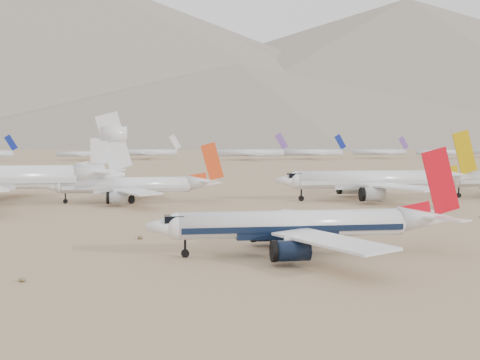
{
  "coord_description": "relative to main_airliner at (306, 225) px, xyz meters",
  "views": [
    {
      "loc": [
        -30.63,
        -94.41,
        17.43
      ],
      "look_at": [
        -8.82,
        48.1,
        7.0
      ],
      "focal_mm": 50.0,
      "sensor_mm": 36.0,
      "label": 1
    }
  ],
  "objects": [
    {
      "name": "distant_storage_row",
      "position": [
        -12.33,
        325.87,
        0.16
      ],
      "size": [
        513.32,
        63.14,
        14.63
      ],
      "color": "silver",
      "rests_on": "ground"
    },
    {
      "name": "foothills",
      "position": [
        533.81,
        1102.63,
        62.95
      ],
      "size": [
        4637.5,
        1395.0,
        155.0
      ],
      "color": "slate",
      "rests_on": "ground"
    },
    {
      "name": "row2_orange_tail",
      "position": [
        -24.66,
        74.27,
        -0.03
      ],
      "size": [
        41.74,
        40.83,
        14.89
      ],
      "color": "white",
      "rests_on": "ground"
    },
    {
      "name": "ground",
      "position": [
        7.13,
        2.63,
        -4.2
      ],
      "size": [
        7000.0,
        7000.0,
        0.0
      ],
      "primitive_type": "plane",
      "color": "#947656",
      "rests_on": "ground"
    },
    {
      "name": "mountain_range",
      "position": [
        77.31,
        1650.64,
        186.11
      ],
      "size": [
        7354.0,
        3024.0,
        470.0
      ],
      "color": "slate",
      "rests_on": "ground"
    },
    {
      "name": "desert_scrub",
      "position": [
        -13.6,
        -19.26,
        -3.92
      ],
      "size": [
        233.6,
        121.67,
        0.63
      ],
      "color": "brown",
      "rests_on": "ground"
    },
    {
      "name": "row2_gold_tail",
      "position": [
        37.01,
        71.27,
        0.84
      ],
      "size": [
        50.65,
        49.53,
        18.03
      ],
      "color": "white",
      "rests_on": "ground"
    },
    {
      "name": "main_airliner",
      "position": [
        0.0,
        0.0,
        0.0
      ],
      "size": [
        43.34,
        42.33,
        15.3
      ],
      "color": "white",
      "rests_on": "ground"
    }
  ]
}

